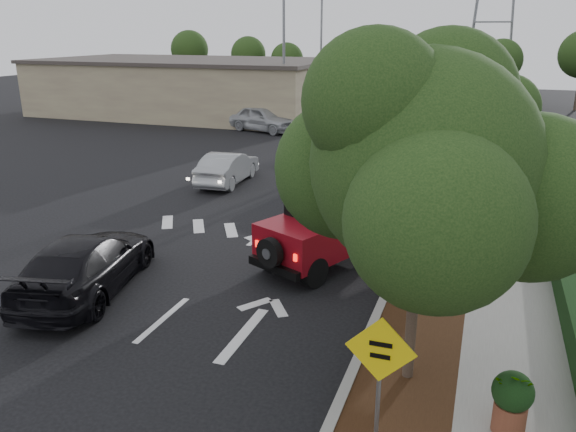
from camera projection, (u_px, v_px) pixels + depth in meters
The scene contains 19 objects.
ground at pixel (163, 320), 12.80m from camera, with size 120.00×120.00×0.00m, color black.
curb at pixel (428, 196), 22.04m from camera, with size 0.20×70.00×0.15m, color #9E9B93.
planting_strip at pixel (454, 199), 21.73m from camera, with size 1.80×70.00×0.12m, color black.
sidewalk at pixel (506, 204), 21.12m from camera, with size 2.00×70.00×0.12m, color gray.
hedge at pixel (548, 199), 20.57m from camera, with size 0.80×70.00×0.80m, color black.
commercial_building at pixel (188, 87), 44.09m from camera, with size 22.00×12.00×4.00m, color gray.
transmission_tower at pixel (485, 99), 53.81m from camera, with size 7.00×4.00×28.00m, color slate, non-canonical shape.
street_tree_near at pixel (407, 381), 10.57m from camera, with size 3.80×3.80×5.92m, color black, non-canonical shape.
street_tree_mid at pixel (441, 250), 16.83m from camera, with size 3.20×3.20×5.32m, color black, non-canonical shape.
street_tree_far at pixel (455, 194), 22.64m from camera, with size 3.40×3.40×5.62m, color black, non-canonical shape.
light_pole_a at pixel (284, 127), 38.12m from camera, with size 2.00×0.22×9.00m, color slate, non-canonical shape.
light_pole_b at pixel (320, 106), 49.16m from camera, with size 2.00×0.22×9.00m, color slate, non-canonical shape.
red_jeep at pixel (328, 227), 15.62m from camera, with size 3.22×4.30×2.10m.
silver_suv_ahead at pixel (350, 165), 23.97m from camera, with size 2.72×5.90×1.64m, color #93959A.
black_suv_oncoming at pixel (86, 263), 14.01m from camera, with size 2.07×5.08×1.47m, color black.
silver_sedan_oncoming at pixel (228, 168), 24.06m from camera, with size 1.43×4.10×1.35m, color #9FA3A6.
parked_suv at pixel (263, 119), 36.43m from camera, with size 1.95×4.84×1.65m, color #ADB1B5.
speed_hump_sign at pixel (380, 366), 8.27m from camera, with size 1.06×0.09×2.26m.
terracotta_planter at pixel (512, 397), 8.86m from camera, with size 0.65×0.65×1.14m.
Camera 1 is at (6.52, -9.78, 6.27)m, focal length 35.00 mm.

